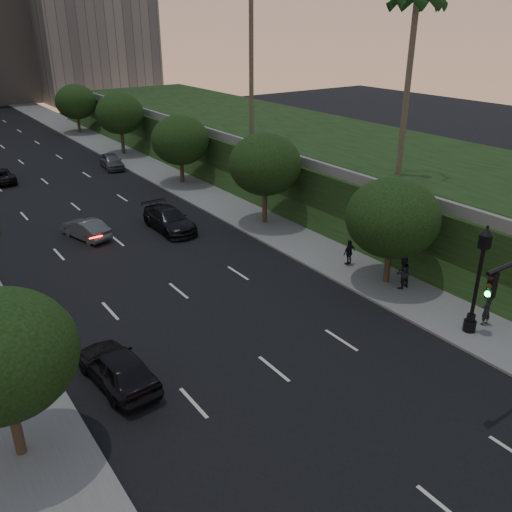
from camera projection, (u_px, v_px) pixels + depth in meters
ground at (355, 435)px, 19.96m from camera, size 160.00×160.00×0.00m
road_surface at (84, 213)px, 42.45m from camera, size 16.00×140.00×0.02m
sidewalk_right at (198, 191)px, 47.79m from camera, size 4.50×140.00×0.15m
embankment at (315, 156)px, 51.66m from camera, size 18.00×90.00×4.00m
parapet_wall at (241, 142)px, 46.26m from camera, size 0.35×90.00×0.70m
tree_right_a at (393, 218)px, 29.72m from camera, size 5.20×5.20×6.24m
tree_right_b at (265, 164)px, 38.52m from camera, size 5.20×5.20×6.74m
tree_right_c at (180, 140)px, 48.46m from camera, size 5.20×5.20×6.24m
tree_right_d at (120, 113)px, 58.76m from camera, size 5.20×5.20×6.74m
tree_right_e at (76, 102)px, 70.21m from camera, size 5.20×5.20×6.24m
tree_left_a at (0, 355)px, 17.36m from camera, size 5.00×5.00×6.34m
street_lamp at (477, 285)px, 25.34m from camera, size 0.64×0.64×5.62m
sedan_near_left at (117, 367)px, 22.45m from camera, size 2.32×4.97×1.65m
sedan_mid_left at (85, 229)px, 37.49m from camera, size 2.52×4.43×1.38m
sedan_near_right at (169, 219)px, 38.89m from camera, size 2.24×5.48×1.59m
sedan_far_right at (112, 161)px, 54.77m from camera, size 2.33×4.63×1.51m
pedestrian_a at (486, 311)px, 26.59m from camera, size 0.59×0.43×1.52m
pedestrian_b at (402, 272)px, 30.14m from camera, size 0.94×0.75×1.90m
pedestrian_c at (349, 252)px, 33.06m from camera, size 0.98×0.48×1.62m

